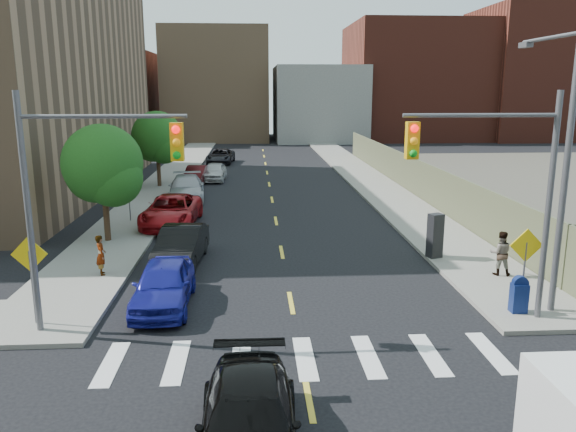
{
  "coord_description": "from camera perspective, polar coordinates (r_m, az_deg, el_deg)",
  "views": [
    {
      "loc": [
        -1.22,
        -9.71,
        7.03
      ],
      "look_at": [
        0.18,
        12.38,
        2.0
      ],
      "focal_mm": 35.0,
      "sensor_mm": 36.0,
      "label": 1
    }
  ],
  "objects": [
    {
      "name": "sidewalk_nw",
      "position": [
        52.09,
        -10.83,
        4.9
      ],
      "size": [
        3.5,
        73.0,
        0.15
      ],
      "primitive_type": "cube",
      "color": "gray",
      "rests_on": "ground"
    },
    {
      "name": "sidewalk_ne",
      "position": [
        52.45,
        6.28,
        5.11
      ],
      "size": [
        3.5,
        73.0,
        0.15
      ],
      "primitive_type": "cube",
      "color": "gray",
      "rests_on": "ground"
    },
    {
      "name": "fence_north",
      "position": [
        39.66,
        12.29,
        4.13
      ],
      "size": [
        0.12,
        44.0,
        2.5
      ],
      "primitive_type": "cube",
      "color": "#575D41",
      "rests_on": "ground"
    },
    {
      "name": "bg_bldg_west",
      "position": [
        82.38,
        -18.62,
        11.44
      ],
      "size": [
        14.0,
        18.0,
        12.0
      ],
      "primitive_type": "cube",
      "color": "#592319",
      "rests_on": "ground"
    },
    {
      "name": "bg_bldg_midwest",
      "position": [
        81.85,
        -7.16,
        13.04
      ],
      "size": [
        14.0,
        16.0,
        15.0
      ],
      "primitive_type": "cube",
      "color": "#8C6B4C",
      "rests_on": "ground"
    },
    {
      "name": "bg_bldg_center",
      "position": [
        80.27,
        3.03,
        11.34
      ],
      "size": [
        12.0,
        16.0,
        10.0
      ],
      "primitive_type": "cube",
      "color": "gray",
      "rests_on": "ground"
    },
    {
      "name": "bg_bldg_east",
      "position": [
        84.95,
        12.57,
        13.16
      ],
      "size": [
        18.0,
        18.0,
        16.0
      ],
      "primitive_type": "cube",
      "color": "#592319",
      "rests_on": "ground"
    },
    {
      "name": "bg_bldg_fareast",
      "position": [
        88.86,
        23.2,
        13.08
      ],
      "size": [
        14.0,
        16.0,
        18.0
      ],
      "primitive_type": "cube",
      "color": "#592319",
      "rests_on": "ground"
    },
    {
      "name": "smokestack",
      "position": [
        90.94,
        25.83,
        15.98
      ],
      "size": [
        1.8,
        1.8,
        28.0
      ],
      "primitive_type": "cylinder",
      "color": "#8C6B4C",
      "rests_on": "ground"
    },
    {
      "name": "signal_nw",
      "position": [
        16.6,
        -20.28,
        3.34
      ],
      "size": [
        4.59,
        0.3,
        7.0
      ],
      "color": "#59595E",
      "rests_on": "ground"
    },
    {
      "name": "signal_ne",
      "position": [
        17.46,
        20.84,
        3.72
      ],
      "size": [
        4.59,
        0.3,
        7.0
      ],
      "color": "#59595E",
      "rests_on": "ground"
    },
    {
      "name": "streetlight_ne",
      "position": [
        19.18,
        25.98,
        6.1
      ],
      "size": [
        0.25,
        3.7,
        9.0
      ],
      "color": "#59595E",
      "rests_on": "ground"
    },
    {
      "name": "warn_sign_nw",
      "position": [
        18.2,
        -24.71,
        -4.47
      ],
      "size": [
        1.06,
        0.06,
        2.83
      ],
      "color": "#59595E",
      "rests_on": "ground"
    },
    {
      "name": "warn_sign_ne",
      "position": [
        18.95,
        22.98,
        -3.66
      ],
      "size": [
        1.06,
        0.06,
        2.83
      ],
      "color": "#59595E",
      "rests_on": "ground"
    },
    {
      "name": "warn_sign_midwest",
      "position": [
        30.84,
        -15.91,
        2.91
      ],
      "size": [
        1.06,
        0.06,
        2.83
      ],
      "color": "#59595E",
      "rests_on": "ground"
    },
    {
      "name": "tree_west_near",
      "position": [
        26.87,
        -18.27,
        4.56
      ],
      "size": [
        3.66,
        3.64,
        5.52
      ],
      "color": "#332114",
      "rests_on": "ground"
    },
    {
      "name": "tree_west_far",
      "position": [
        41.47,
        -13.14,
        7.56
      ],
      "size": [
        3.66,
        3.64,
        5.52
      ],
      "color": "#332114",
      "rests_on": "ground"
    },
    {
      "name": "parked_car_blue",
      "position": [
        18.99,
        -12.52,
        -6.79
      ],
      "size": [
        1.81,
        4.48,
        1.52
      ],
      "primitive_type": "imported",
      "rotation": [
        0.0,
        0.0,
        0.0
      ],
      "color": "navy",
      "rests_on": "ground"
    },
    {
      "name": "parked_car_black",
      "position": [
        23.38,
        -10.82,
        -2.98
      ],
      "size": [
        1.98,
        4.75,
        1.53
      ],
      "primitive_type": "imported",
      "rotation": [
        0.0,
        0.0,
        -0.08
      ],
      "color": "black",
      "rests_on": "ground"
    },
    {
      "name": "parked_car_red",
      "position": [
        29.95,
        -11.75,
        0.51
      ],
      "size": [
        2.88,
        5.82,
        1.59
      ],
      "primitive_type": "imported",
      "rotation": [
        0.0,
        0.0,
        -0.04
      ],
      "color": "#9F0F15",
      "rests_on": "ground"
    },
    {
      "name": "parked_car_silver",
      "position": [
        36.69,
        -10.28,
        2.8
      ],
      "size": [
        2.66,
        5.58,
        1.57
      ],
      "primitive_type": "imported",
      "rotation": [
        0.0,
        0.0,
        0.09
      ],
      "color": "#A0A1A7",
      "rests_on": "ground"
    },
    {
      "name": "parked_car_white",
      "position": [
        44.27,
        -7.47,
        4.48
      ],
      "size": [
        1.93,
        4.24,
        1.41
      ],
      "primitive_type": "imported",
      "rotation": [
        0.0,
        0.0,
        -0.06
      ],
      "color": "silver",
      "rests_on": "ground"
    },
    {
      "name": "parked_car_maroon",
      "position": [
        43.18,
        -9.29,
        4.16
      ],
      "size": [
        1.81,
        4.17,
        1.34
      ],
      "primitive_type": "imported",
      "rotation": [
        0.0,
        0.0,
        -0.1
      ],
      "color": "#3E0C0E",
      "rests_on": "ground"
    },
    {
      "name": "parked_car_grey",
      "position": [
        54.62,
        -6.86,
        6.05
      ],
      "size": [
        2.75,
        5.17,
        1.38
      ],
      "primitive_type": "imported",
      "rotation": [
        0.0,
        0.0,
        -0.09
      ],
      "color": "black",
      "rests_on": "ground"
    },
    {
      "name": "black_sedan",
      "position": [
        11.61,
        -4.01,
        -20.25
      ],
      "size": [
        2.0,
        4.86,
        1.41
      ],
      "primitive_type": "imported",
      "rotation": [
        0.0,
        0.0,
        -0.01
      ],
      "color": "black",
      "rests_on": "ground"
    },
    {
      "name": "mailbox",
      "position": [
        19.18,
        22.42,
        -7.39
      ],
      "size": [
        0.49,
        0.38,
        1.19
      ],
      "rotation": [
        0.0,
        0.0,
        -0.02
      ],
      "color": "navy",
      "rests_on": "sidewalk_ne"
    },
    {
      "name": "payphone",
      "position": [
        24.08,
        14.71,
        -1.95
      ],
      "size": [
        0.67,
        0.61,
        1.85
      ],
      "primitive_type": "cube",
      "rotation": [
        0.0,
        0.0,
        0.35
      ],
      "color": "black",
      "rests_on": "sidewalk_ne"
    },
    {
      "name": "pedestrian_west",
      "position": [
        22.32,
        -18.47,
        -3.77
      ],
      "size": [
        0.55,
        0.66,
        1.53
      ],
      "primitive_type": "imported",
      "rotation": [
        0.0,
        0.0,
        1.95
      ],
      "color": "gray",
      "rests_on": "sidewalk_nw"
    },
    {
      "name": "pedestrian_east",
      "position": [
        22.6,
        20.79,
        -3.54
      ],
      "size": [
        0.96,
        0.83,
        1.69
      ],
      "primitive_type": "imported",
      "rotation": [
        0.0,
        0.0,
        2.88
      ],
      "color": "gray",
      "rests_on": "sidewalk_ne"
    }
  ]
}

